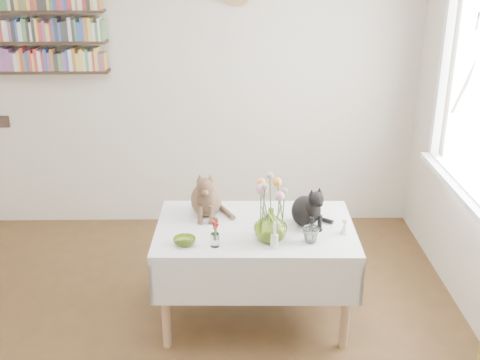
{
  "coord_description": "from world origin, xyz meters",
  "views": [
    {
      "loc": [
        0.4,
        -2.79,
        2.41
      ],
      "look_at": [
        0.46,
        0.6,
        1.05
      ],
      "focal_mm": 45.0,
      "sensor_mm": 36.0,
      "label": 1
    }
  ],
  "objects_px": {
    "flower_vase": "(271,225)",
    "bookshelf_unit": "(42,16)",
    "tabby_cat": "(206,191)",
    "black_cat": "(306,204)",
    "dining_table": "(255,250)"
  },
  "relations": [
    {
      "from": "dining_table",
      "to": "tabby_cat",
      "type": "height_order",
      "value": "tabby_cat"
    },
    {
      "from": "dining_table",
      "to": "bookshelf_unit",
      "type": "relative_size",
      "value": 1.29
    },
    {
      "from": "tabby_cat",
      "to": "bookshelf_unit",
      "type": "bearing_deg",
      "value": 136.05
    },
    {
      "from": "dining_table",
      "to": "black_cat",
      "type": "distance_m",
      "value": 0.45
    },
    {
      "from": "black_cat",
      "to": "tabby_cat",
      "type": "bearing_deg",
      "value": 137.61
    },
    {
      "from": "tabby_cat",
      "to": "flower_vase",
      "type": "xyz_separation_m",
      "value": [
        0.41,
        -0.39,
        -0.06
      ]
    },
    {
      "from": "tabby_cat",
      "to": "bookshelf_unit",
      "type": "relative_size",
      "value": 0.34
    },
    {
      "from": "tabby_cat",
      "to": "bookshelf_unit",
      "type": "xyz_separation_m",
      "value": [
        -1.33,
        1.27,
        0.99
      ]
    },
    {
      "from": "tabby_cat",
      "to": "black_cat",
      "type": "relative_size",
      "value": 1.15
    },
    {
      "from": "flower_vase",
      "to": "bookshelf_unit",
      "type": "bearing_deg",
      "value": 136.47
    },
    {
      "from": "tabby_cat",
      "to": "black_cat",
      "type": "bearing_deg",
      "value": -14.77
    },
    {
      "from": "dining_table",
      "to": "black_cat",
      "type": "relative_size",
      "value": 4.35
    },
    {
      "from": "tabby_cat",
      "to": "dining_table",
      "type": "bearing_deg",
      "value": -31.22
    },
    {
      "from": "dining_table",
      "to": "bookshelf_unit",
      "type": "bearing_deg",
      "value": 138.56
    },
    {
      "from": "black_cat",
      "to": "flower_vase",
      "type": "relative_size",
      "value": 1.39
    }
  ]
}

